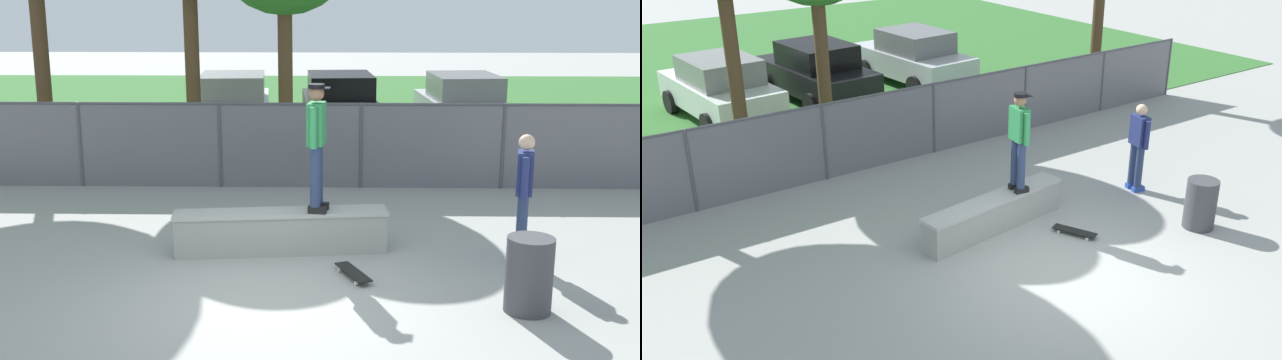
# 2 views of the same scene
# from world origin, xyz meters

# --- Properties ---
(ground_plane) EXTENTS (80.00, 80.00, 0.00)m
(ground_plane) POSITION_xyz_m (0.00, 0.00, 0.00)
(ground_plane) COLOR #9E9E99
(grass_strip) EXTENTS (31.08, 20.00, 0.02)m
(grass_strip) POSITION_xyz_m (0.00, 16.15, 0.01)
(grass_strip) COLOR #336B2D
(grass_strip) RESTS_ON ground
(concrete_ledge) EXTENTS (3.14, 0.83, 0.63)m
(concrete_ledge) POSITION_xyz_m (0.09, 1.95, 0.32)
(concrete_ledge) COLOR #999993
(concrete_ledge) RESTS_ON ground
(skateboarder) EXTENTS (0.34, 0.59, 1.84)m
(skateboarder) POSITION_xyz_m (0.61, 1.95, 1.66)
(skateboarder) COLOR black
(skateboarder) RESTS_ON concrete_ledge
(skateboard) EXTENTS (0.50, 0.81, 0.09)m
(skateboard) POSITION_xyz_m (1.13, 0.94, 0.07)
(skateboard) COLOR black
(skateboard) RESTS_ON ground
(chainlink_fence) EXTENTS (19.15, 0.07, 1.66)m
(chainlink_fence) POSITION_xyz_m (-0.00, 5.85, 0.91)
(chainlink_fence) COLOR #4C4C51
(chainlink_fence) RESTS_ON ground
(car_white) EXTENTS (2.28, 4.33, 1.66)m
(car_white) POSITION_xyz_m (-1.80, 11.19, 0.84)
(car_white) COLOR silver
(car_white) RESTS_ON ground
(car_black) EXTENTS (2.28, 4.33, 1.66)m
(car_black) POSITION_xyz_m (0.97, 11.31, 0.84)
(car_black) COLOR black
(car_black) RESTS_ON ground
(car_silver) EXTENTS (2.28, 4.33, 1.66)m
(car_silver) POSITION_xyz_m (4.15, 11.21, 0.84)
(car_silver) COLOR #B7BABF
(car_silver) RESTS_ON ground
(bystander) EXTENTS (0.34, 0.59, 1.82)m
(bystander) POSITION_xyz_m (3.51, 1.69, 1.01)
(bystander) COLOR #2647A5
(bystander) RESTS_ON ground
(trash_bin) EXTENTS (0.56, 0.56, 0.92)m
(trash_bin) POSITION_xyz_m (3.19, -0.13, 0.46)
(trash_bin) COLOR #3F3F44
(trash_bin) RESTS_ON ground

